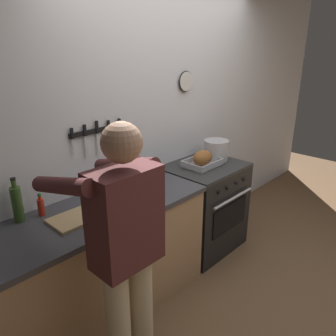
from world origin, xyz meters
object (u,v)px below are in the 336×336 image
person_cook (124,247)px  roasting_pan (202,159)px  bottle_soy_sauce (128,172)px  stove (204,207)px  bottle_olive_oil (17,203)px  stock_pot (216,150)px  cutting_board (78,218)px  bottle_hot_sauce (41,207)px

person_cook → roasting_pan: person_cook is taller
person_cook → bottle_soy_sauce: person_cook is taller
stove → bottle_olive_oil: size_ratio=2.91×
bottle_soy_sauce → stock_pot: bearing=-9.8°
stove → roasting_pan: (-0.04, 0.01, 0.52)m
stove → roasting_pan: bearing=170.6°
stove → cutting_board: 1.51m
bottle_soy_sauce → person_cook: bearing=-131.4°
person_cook → bottle_olive_oil: size_ratio=5.37×
bottle_hot_sauce → bottle_olive_oil: bottle_olive_oil is taller
roasting_pan → cutting_board: 1.40m
stock_pot → bottle_olive_oil: 1.94m
roasting_pan → cutting_board: (-1.40, -0.03, -0.06)m
person_cook → roasting_pan: bearing=-74.2°
stove → cutting_board: bearing=-179.1°
roasting_pan → bottle_olive_oil: size_ratio=1.14×
stove → bottle_soy_sauce: 0.99m
cutting_board → stock_pot: bearing=1.9°
person_cook → cutting_board: 0.55m
cutting_board → person_cook: bearing=-94.3°
bottle_hot_sauce → bottle_olive_oil: (-0.14, 0.03, 0.06)m
roasting_pan → bottle_hot_sauce: bottle_hot_sauce is taller
cutting_board → bottle_olive_oil: bearing=137.8°
person_cook → roasting_pan: size_ratio=4.72×
stock_pot → bottle_olive_oil: size_ratio=0.81×
stock_pot → bottle_soy_sauce: 1.02m
stock_pot → bottle_olive_oil: bottle_olive_oil is taller
bottle_soy_sauce → cutting_board: bearing=-160.4°
stove → stock_pot: stock_pot is taller
stock_pot → bottle_soy_sauce: size_ratio=1.08×
person_cook → stock_pot: (1.69, 0.60, 0.05)m
stove → bottle_olive_oil: bottle_olive_oil is taller
stove → bottle_olive_oil: bearing=172.4°
person_cook → roasting_pan: (1.44, 0.58, 0.02)m
stove → bottle_hot_sauce: 1.67m
person_cook → cutting_board: (0.04, 0.55, -0.04)m
stock_pot → cutting_board: size_ratio=0.69×
person_cook → stock_pot: size_ratio=6.66×
bottle_olive_oil → stove: bearing=-7.6°
person_cook → bottle_olive_oil: 0.84m
bottle_soy_sauce → roasting_pan: bearing=-14.8°
roasting_pan → bottle_hot_sauce: 1.55m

